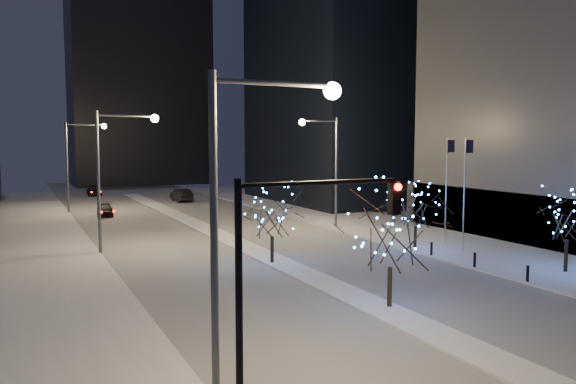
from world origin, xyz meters
TOP-DOWN VIEW (x-y plane):
  - ground at (0.00, 0.00)m, footprint 160.00×160.00m
  - road at (0.00, 35.00)m, footprint 20.00×130.00m
  - median at (0.00, 30.00)m, footprint 2.00×80.00m
  - east_sidewalk at (15.00, 20.00)m, footprint 10.00×90.00m
  - west_sidewalk at (-14.00, 20.00)m, footprint 8.00×90.00m
  - horizon_block at (6.00, 92.00)m, footprint 24.00×14.00m
  - street_lamp_w_near at (-8.94, 2.00)m, footprint 4.40×0.56m
  - street_lamp_w_mid at (-8.94, 27.00)m, footprint 4.40×0.56m
  - street_lamp_w_far at (-8.94, 52.00)m, footprint 4.40×0.56m
  - street_lamp_east at (10.08, 30.00)m, footprint 3.90×0.56m
  - traffic_signal_west at (-8.44, -0.00)m, footprint 5.26×0.43m
  - flagpoles at (13.37, 17.25)m, footprint 1.35×2.60m
  - bollards at (10.20, 10.00)m, footprint 0.16×12.16m
  - car_near at (-6.77, 47.62)m, footprint 2.08×4.20m
  - car_mid at (4.35, 58.21)m, footprint 1.87×5.05m
  - car_far at (-4.91, 71.31)m, footprint 2.16×4.76m
  - holiday_tree_median_near at (0.50, 7.57)m, footprint 6.29×6.29m
  - holiday_tree_median_far at (-0.50, 18.79)m, footprint 4.46×4.46m
  - holiday_tree_plaza_near at (14.23, 8.72)m, footprint 4.36×4.36m
  - holiday_tree_plaza_far at (10.50, 18.13)m, footprint 4.38×4.38m

SIDE VIEW (x-z plane):
  - ground at x=0.00m, z-range 0.00..0.00m
  - road at x=0.00m, z-range 0.00..0.02m
  - median at x=0.00m, z-range 0.00..0.15m
  - east_sidewalk at x=15.00m, z-range 0.00..0.15m
  - west_sidewalk at x=-14.00m, z-range 0.00..0.15m
  - bollards at x=10.20m, z-range 0.15..1.05m
  - car_far at x=-4.91m, z-range 0.00..1.35m
  - car_near at x=-6.77m, z-range 0.00..1.38m
  - car_mid at x=4.35m, z-range 0.00..1.65m
  - holiday_tree_plaza_far at x=10.50m, z-range 0.85..5.62m
  - holiday_tree_median_far at x=-0.50m, z-range 0.84..5.76m
  - holiday_tree_plaza_near at x=14.23m, z-range 0.96..5.82m
  - holiday_tree_median_near at x=0.50m, z-range 0.90..6.85m
  - traffic_signal_west at x=-8.44m, z-range 1.26..8.26m
  - flagpoles at x=13.37m, z-range 0.80..8.80m
  - street_lamp_east at x=10.08m, z-range 1.45..11.45m
  - street_lamp_w_near at x=-8.94m, z-range 1.50..11.50m
  - street_lamp_w_mid at x=-8.94m, z-range 1.50..11.50m
  - street_lamp_w_far at x=-8.94m, z-range 1.50..11.50m
  - horizon_block at x=6.00m, z-range 0.00..42.00m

